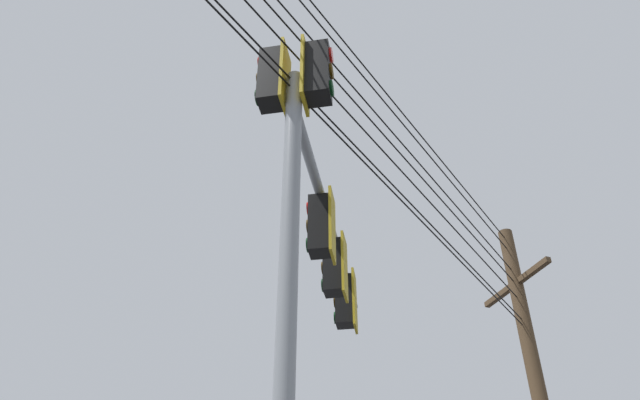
% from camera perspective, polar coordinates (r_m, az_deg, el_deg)
% --- Properties ---
extents(signal_mast_assembly, '(2.97, 5.36, 7.52)m').
position_cam_1_polar(signal_mast_assembly, '(7.87, -0.50, -3.33)').
color(signal_mast_assembly, gray).
rests_on(signal_mast_assembly, ground).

